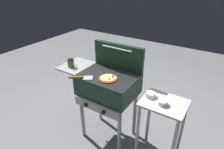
{
  "coord_description": "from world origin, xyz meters",
  "views": [
    {
      "loc": [
        1.05,
        -1.55,
        1.9
      ],
      "look_at": [
        0.05,
        0.0,
        0.92
      ],
      "focal_mm": 30.4,
      "sensor_mm": 36.0,
      "label": 1
    }
  ],
  "objects_px": {
    "pizza_cheese": "(108,78)",
    "spatula": "(81,78)",
    "sauce_jar": "(71,63)",
    "grill": "(107,86)",
    "prep_table": "(161,120)",
    "topping_bowl_near": "(163,103)",
    "topping_bowl_far": "(150,95)"
  },
  "relations": [
    {
      "from": "pizza_cheese",
      "to": "topping_bowl_near",
      "type": "bearing_deg",
      "value": 3.0
    },
    {
      "from": "spatula",
      "to": "topping_bowl_far",
      "type": "distance_m",
      "value": 0.76
    },
    {
      "from": "pizza_cheese",
      "to": "spatula",
      "type": "height_order",
      "value": "pizza_cheese"
    },
    {
      "from": "pizza_cheese",
      "to": "prep_table",
      "type": "height_order",
      "value": "pizza_cheese"
    },
    {
      "from": "sauce_jar",
      "to": "topping_bowl_far",
      "type": "bearing_deg",
      "value": 4.94
    },
    {
      "from": "pizza_cheese",
      "to": "spatula",
      "type": "bearing_deg",
      "value": -150.42
    },
    {
      "from": "sauce_jar",
      "to": "spatula",
      "type": "xyz_separation_m",
      "value": [
        0.29,
        -0.15,
        -0.04
      ]
    },
    {
      "from": "pizza_cheese",
      "to": "topping_bowl_near",
      "type": "relative_size",
      "value": 2.1
    },
    {
      "from": "grill",
      "to": "sauce_jar",
      "type": "distance_m",
      "value": 0.52
    },
    {
      "from": "spatula",
      "to": "topping_bowl_far",
      "type": "relative_size",
      "value": 2.45
    },
    {
      "from": "sauce_jar",
      "to": "topping_bowl_near",
      "type": "xyz_separation_m",
      "value": [
        1.15,
        0.03,
        -0.14
      ]
    },
    {
      "from": "pizza_cheese",
      "to": "topping_bowl_near",
      "type": "height_order",
      "value": "pizza_cheese"
    },
    {
      "from": "grill",
      "to": "spatula",
      "type": "height_order",
      "value": "spatula"
    },
    {
      "from": "grill",
      "to": "sauce_jar",
      "type": "bearing_deg",
      "value": -172.27
    },
    {
      "from": "pizza_cheese",
      "to": "topping_bowl_far",
      "type": "relative_size",
      "value": 1.99
    },
    {
      "from": "grill",
      "to": "topping_bowl_near",
      "type": "distance_m",
      "value": 0.67
    },
    {
      "from": "prep_table",
      "to": "spatula",
      "type": "bearing_deg",
      "value": -165.65
    },
    {
      "from": "pizza_cheese",
      "to": "spatula",
      "type": "relative_size",
      "value": 0.81
    },
    {
      "from": "sauce_jar",
      "to": "topping_bowl_near",
      "type": "relative_size",
      "value": 1.06
    },
    {
      "from": "pizza_cheese",
      "to": "sauce_jar",
      "type": "height_order",
      "value": "sauce_jar"
    },
    {
      "from": "spatula",
      "to": "topping_bowl_near",
      "type": "distance_m",
      "value": 0.89
    },
    {
      "from": "sauce_jar",
      "to": "topping_bowl_far",
      "type": "relative_size",
      "value": 1.0
    },
    {
      "from": "sauce_jar",
      "to": "grill",
      "type": "bearing_deg",
      "value": 7.73
    },
    {
      "from": "prep_table",
      "to": "topping_bowl_near",
      "type": "xyz_separation_m",
      "value": [
        -0.0,
        -0.04,
        0.25
      ]
    },
    {
      "from": "spatula",
      "to": "topping_bowl_near",
      "type": "height_order",
      "value": "spatula"
    },
    {
      "from": "spatula",
      "to": "prep_table",
      "type": "relative_size",
      "value": 0.32
    },
    {
      "from": "sauce_jar",
      "to": "prep_table",
      "type": "xyz_separation_m",
      "value": [
        1.15,
        0.07,
        -0.39
      ]
    },
    {
      "from": "sauce_jar",
      "to": "prep_table",
      "type": "distance_m",
      "value": 1.22
    },
    {
      "from": "prep_table",
      "to": "topping_bowl_near",
      "type": "height_order",
      "value": "topping_bowl_near"
    },
    {
      "from": "pizza_cheese",
      "to": "sauce_jar",
      "type": "bearing_deg",
      "value": 179.42
    },
    {
      "from": "spatula",
      "to": "sauce_jar",
      "type": "bearing_deg",
      "value": 152.15
    },
    {
      "from": "prep_table",
      "to": "topping_bowl_near",
      "type": "distance_m",
      "value": 0.25
    }
  ]
}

